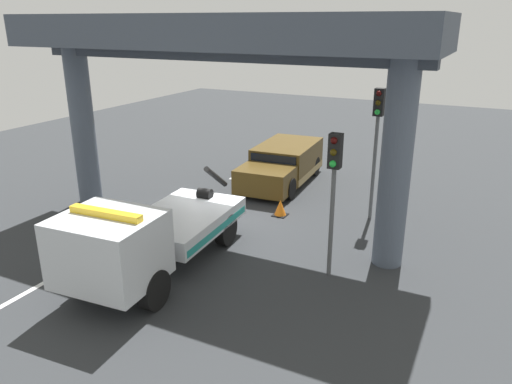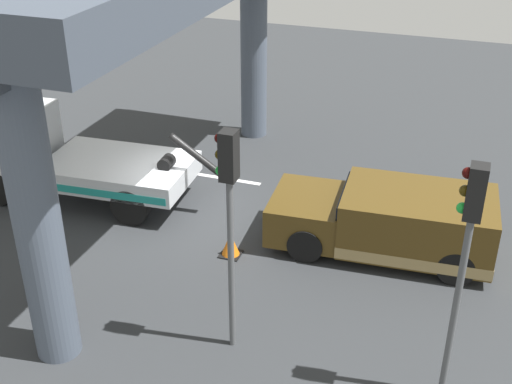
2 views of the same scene
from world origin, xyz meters
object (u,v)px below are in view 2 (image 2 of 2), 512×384
at_px(traffic_cone_orange, 230,245).
at_px(traffic_light_mid, 16,179).
at_px(traffic_light_near, 467,237).
at_px(tow_truck_white, 54,153).
at_px(traffic_light_far, 229,197).
at_px(towed_van_green, 392,222).

bearing_deg(traffic_cone_orange, traffic_light_mid, 41.33).
relative_size(traffic_light_near, traffic_light_mid, 1.15).
height_order(tow_truck_white, traffic_light_far, traffic_light_far).
xyz_separation_m(towed_van_green, traffic_light_near, (-1.64, 4.39, 2.52)).
bearing_deg(traffic_light_far, traffic_cone_orange, -68.32).
distance_m(towed_van_green, traffic_cone_orange, 3.85).
xyz_separation_m(traffic_light_far, traffic_cone_orange, (1.17, -2.93, -3.02)).
relative_size(traffic_light_far, traffic_light_mid, 1.15).
bearing_deg(traffic_cone_orange, traffic_light_far, 111.68).
relative_size(traffic_light_mid, traffic_cone_orange, 6.70).
distance_m(tow_truck_white, traffic_light_near, 11.89).
distance_m(traffic_light_near, traffic_light_mid, 8.51).
xyz_separation_m(tow_truck_white, traffic_cone_orange, (-5.70, 1.40, -0.92)).
xyz_separation_m(tow_truck_white, towed_van_green, (-9.23, -0.06, -0.42)).
height_order(tow_truck_white, traffic_light_near, traffic_light_near).
bearing_deg(traffic_light_near, towed_van_green, -69.52).
xyz_separation_m(traffic_light_near, traffic_light_mid, (8.50, 0.00, -0.42)).
height_order(traffic_light_near, traffic_cone_orange, traffic_light_near).
bearing_deg(towed_van_green, tow_truck_white, 0.35).
xyz_separation_m(tow_truck_white, traffic_light_far, (-6.87, 4.33, 2.09)).
bearing_deg(traffic_light_near, traffic_light_far, 0.00).
xyz_separation_m(traffic_light_mid, traffic_cone_orange, (-3.34, -2.93, -2.60)).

